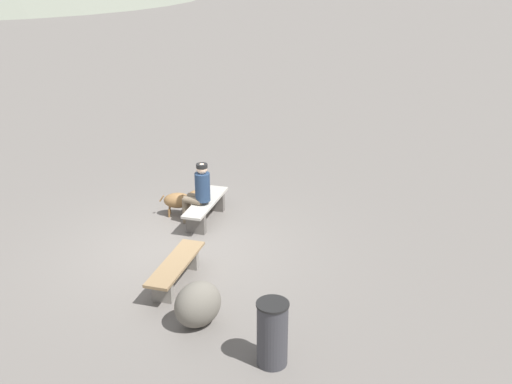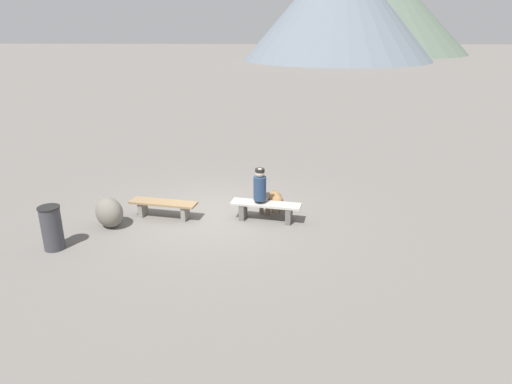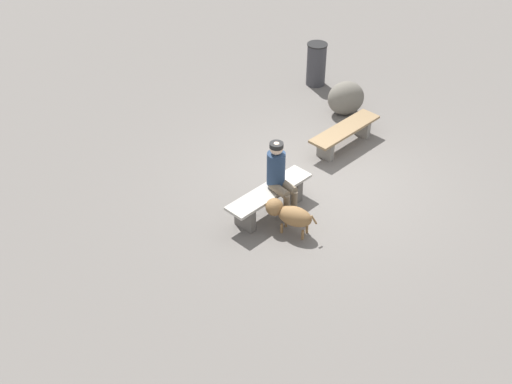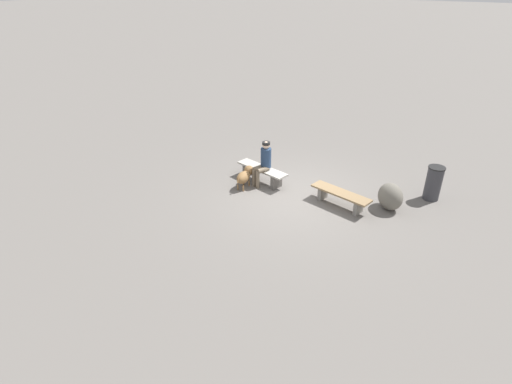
# 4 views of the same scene
# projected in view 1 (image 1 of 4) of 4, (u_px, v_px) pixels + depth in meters

# --- Properties ---
(ground) EXTENTS (210.00, 210.00, 0.06)m
(ground) POSITION_uv_depth(u_px,v_px,m) (180.00, 250.00, 11.87)
(ground) COLOR slate
(bench_left) EXTENTS (1.74, 0.74, 0.42)m
(bench_left) POSITION_uv_depth(u_px,v_px,m) (176.00, 268.00, 10.56)
(bench_left) COLOR gray
(bench_left) RESTS_ON ground
(bench_right) EXTENTS (1.77, 0.73, 0.46)m
(bench_right) POSITION_uv_depth(u_px,v_px,m) (206.00, 207.00, 12.91)
(bench_right) COLOR #605B56
(bench_right) RESTS_ON ground
(seated_person) EXTENTS (0.42, 0.60, 1.34)m
(seated_person) POSITION_uv_depth(u_px,v_px,m) (199.00, 189.00, 12.63)
(seated_person) COLOR navy
(seated_person) RESTS_ON ground
(dog) EXTENTS (0.40, 0.91, 0.56)m
(dog) POSITION_uv_depth(u_px,v_px,m) (183.00, 200.00, 13.17)
(dog) COLOR olive
(dog) RESTS_ON ground
(trash_bin) EXTENTS (0.46, 0.46, 0.98)m
(trash_bin) POSITION_uv_depth(u_px,v_px,m) (272.00, 333.00, 8.51)
(trash_bin) COLOR #38383D
(trash_bin) RESTS_ON ground
(boulder) EXTENTS (0.97, 0.96, 0.73)m
(boulder) POSITION_uv_depth(u_px,v_px,m) (198.00, 304.00, 9.41)
(boulder) COLOR #6B665B
(boulder) RESTS_ON ground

